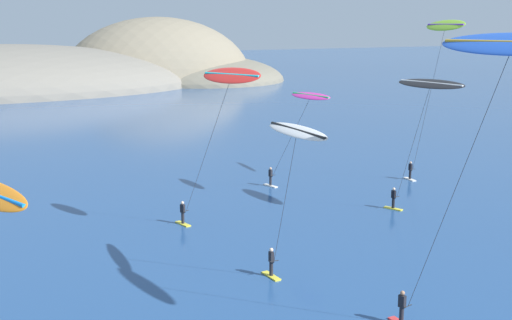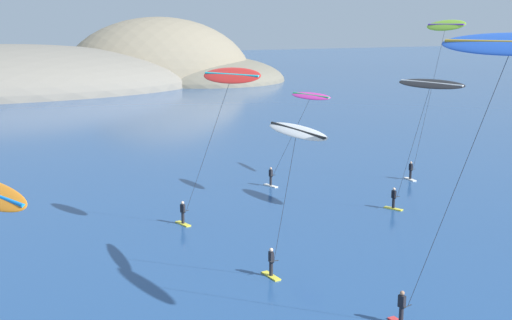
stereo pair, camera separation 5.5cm
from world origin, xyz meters
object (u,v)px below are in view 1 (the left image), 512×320
Objects in this scene: kitesurfer_blue at (505,64)px; kitesurfer_lime at (442,40)px; kitesurfer_red at (227,88)px; kitesurfer_magenta at (306,105)px; kitesurfer_white at (294,145)px; kitesurfer_black at (428,92)px.

kitesurfer_lime is at bearing 50.94° from kitesurfer_blue.
kitesurfer_magenta is at bearing 31.39° from kitesurfer_red.
kitesurfer_white is (-22.41, -13.51, -4.71)m from kitesurfer_lime.
kitesurfer_lime is at bearing 41.90° from kitesurfer_black.
kitesurfer_red is (-21.49, -3.59, -2.74)m from kitesurfer_lime.
kitesurfer_red reaches higher than kitesurfer_white.
kitesurfer_magenta is 11.61m from kitesurfer_red.
kitesurfer_white is at bearing -123.85° from kitesurfer_magenta.
kitesurfer_white is at bearing -148.92° from kitesurfer_lime.
kitesurfer_lime is 1.05× the size of kitesurfer_blue.
kitesurfer_white is (-10.63, -15.84, 0.37)m from kitesurfer_magenta.
kitesurfer_black is 20.86m from kitesurfer_blue.
kitesurfer_lime is at bearing -11.20° from kitesurfer_magenta.
kitesurfer_blue is at bearing -70.04° from kitesurfer_white.
kitesurfer_red reaches higher than kitesurfer_black.
kitesurfer_blue is at bearing -124.91° from kitesurfer_black.
kitesurfer_black is at bearing -138.10° from kitesurfer_lime.
kitesurfer_magenta is at bearing 74.51° from kitesurfer_blue.
kitesurfer_blue is (2.62, -19.66, 2.53)m from kitesurfer_red.
kitesurfer_black is at bearing -61.53° from kitesurfer_magenta.
kitesurfer_lime is 21.96m from kitesurfer_red.
kitesurfer_white is (-0.92, -9.92, -1.97)m from kitesurfer_red.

